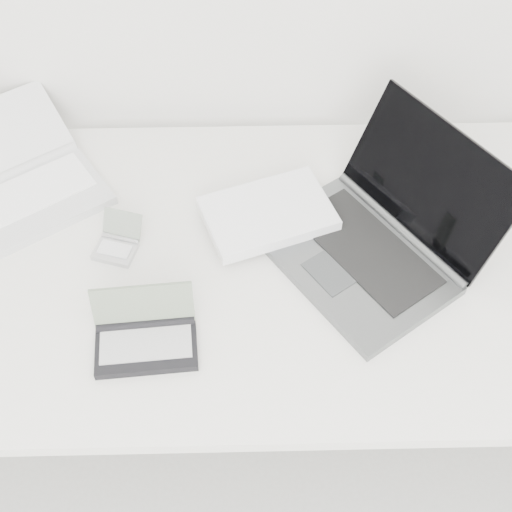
{
  "coord_description": "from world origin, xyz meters",
  "views": [
    {
      "loc": [
        -0.05,
        0.66,
        1.88
      ],
      "look_at": [
        -0.03,
        1.51,
        0.79
      ],
      "focal_mm": 50.0,
      "sensor_mm": 36.0,
      "label": 1
    }
  ],
  "objects_px": {
    "netbook_open_white": "(25,181)",
    "palmtop_charcoal": "(146,337)",
    "desk": "(270,272)",
    "laptop_large": "(344,230)"
  },
  "relations": [
    {
      "from": "laptop_large",
      "to": "netbook_open_white",
      "type": "bearing_deg",
      "value": -138.91
    },
    {
      "from": "desk",
      "to": "palmtop_charcoal",
      "type": "height_order",
      "value": "palmtop_charcoal"
    },
    {
      "from": "netbook_open_white",
      "to": "palmtop_charcoal",
      "type": "xyz_separation_m",
      "value": [
        0.29,
        -0.4,
        -0.0
      ]
    },
    {
      "from": "desk",
      "to": "palmtop_charcoal",
      "type": "xyz_separation_m",
      "value": [
        -0.24,
        -0.2,
        0.07
      ]
    },
    {
      "from": "netbook_open_white",
      "to": "palmtop_charcoal",
      "type": "height_order",
      "value": "same"
    },
    {
      "from": "desk",
      "to": "netbook_open_white",
      "type": "height_order",
      "value": "netbook_open_white"
    },
    {
      "from": "netbook_open_white",
      "to": "palmtop_charcoal",
      "type": "relative_size",
      "value": 2.33
    },
    {
      "from": "desk",
      "to": "palmtop_charcoal",
      "type": "distance_m",
      "value": 0.32
    },
    {
      "from": "palmtop_charcoal",
      "to": "laptop_large",
      "type": "bearing_deg",
      "value": 26.39
    },
    {
      "from": "desk",
      "to": "laptop_large",
      "type": "xyz_separation_m",
      "value": [
        0.15,
        0.04,
        0.09
      ]
    }
  ]
}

